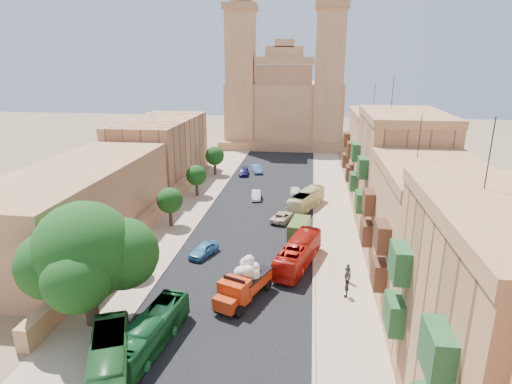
% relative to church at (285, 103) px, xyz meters
% --- Properties ---
extents(ground, '(260.00, 260.00, 0.00)m').
position_rel_church_xyz_m(ground, '(0.00, -78.61, -9.52)').
color(ground, brown).
extents(road_surface, '(14.00, 140.00, 0.01)m').
position_rel_church_xyz_m(road_surface, '(0.00, -48.61, -9.51)').
color(road_surface, black).
rests_on(road_surface, ground).
extents(sidewalk_east, '(5.00, 140.00, 0.01)m').
position_rel_church_xyz_m(sidewalk_east, '(9.50, -48.61, -9.51)').
color(sidewalk_east, tan).
rests_on(sidewalk_east, ground).
extents(sidewalk_west, '(5.00, 140.00, 0.01)m').
position_rel_church_xyz_m(sidewalk_west, '(-9.50, -48.61, -9.51)').
color(sidewalk_west, tan).
rests_on(sidewalk_west, ground).
extents(kerb_east, '(0.25, 140.00, 0.12)m').
position_rel_church_xyz_m(kerb_east, '(7.00, -48.61, -9.46)').
color(kerb_east, tan).
rests_on(kerb_east, ground).
extents(kerb_west, '(0.25, 140.00, 0.12)m').
position_rel_church_xyz_m(kerb_west, '(-7.00, -48.61, -9.46)').
color(kerb_west, tan).
rests_on(kerb_west, ground).
extents(townhouse_a, '(9.00, 14.00, 16.40)m').
position_rel_church_xyz_m(townhouse_a, '(15.95, -81.61, -3.11)').
color(townhouse_a, tan).
rests_on(townhouse_a, ground).
extents(townhouse_b, '(9.00, 14.00, 14.90)m').
position_rel_church_xyz_m(townhouse_b, '(15.95, -67.61, -3.86)').
color(townhouse_b, '#B27C50').
rests_on(townhouse_b, ground).
extents(townhouse_c, '(9.00, 14.00, 17.40)m').
position_rel_church_xyz_m(townhouse_c, '(15.95, -53.61, -2.61)').
color(townhouse_c, tan).
rests_on(townhouse_c, ground).
extents(townhouse_d, '(9.00, 14.00, 15.90)m').
position_rel_church_xyz_m(townhouse_d, '(15.95, -39.61, -3.36)').
color(townhouse_d, '#B27C50').
rests_on(townhouse_d, ground).
extents(west_wall, '(1.00, 40.00, 1.80)m').
position_rel_church_xyz_m(west_wall, '(-12.50, -58.61, -8.62)').
color(west_wall, '#B27C50').
rests_on(west_wall, ground).
extents(west_building_low, '(10.00, 28.00, 8.40)m').
position_rel_church_xyz_m(west_building_low, '(-18.00, -60.61, -5.32)').
color(west_building_low, '#9E6B45').
rests_on(west_building_low, ground).
extents(west_building_mid, '(10.00, 22.00, 10.00)m').
position_rel_church_xyz_m(west_building_mid, '(-18.00, -34.61, -4.52)').
color(west_building_mid, tan).
rests_on(west_building_mid, ground).
extents(church, '(28.00, 22.50, 36.30)m').
position_rel_church_xyz_m(church, '(0.00, 0.00, 0.00)').
color(church, '#B27C50').
rests_on(church, ground).
extents(ficus_tree, '(9.56, 8.79, 9.56)m').
position_rel_church_xyz_m(ficus_tree, '(-9.42, -74.61, -3.87)').
color(ficus_tree, '#37281B').
rests_on(ficus_tree, ground).
extents(street_tree_a, '(2.99, 2.99, 4.59)m').
position_rel_church_xyz_m(street_tree_a, '(-10.00, -66.61, -6.45)').
color(street_tree_a, '#37281B').
rests_on(street_tree_a, ground).
extents(street_tree_b, '(3.07, 3.07, 4.72)m').
position_rel_church_xyz_m(street_tree_b, '(-10.00, -54.61, -6.36)').
color(street_tree_b, '#37281B').
rests_on(street_tree_b, ground).
extents(street_tree_c, '(2.96, 2.96, 4.55)m').
position_rel_church_xyz_m(street_tree_c, '(-10.00, -42.61, -6.47)').
color(street_tree_c, '#37281B').
rests_on(street_tree_c, ground).
extents(street_tree_d, '(3.23, 3.23, 4.97)m').
position_rel_church_xyz_m(street_tree_d, '(-10.00, -30.61, -6.19)').
color(street_tree_d, '#37281B').
rests_on(street_tree_d, ground).
extents(red_truck, '(4.37, 6.52, 3.61)m').
position_rel_church_xyz_m(red_truck, '(1.19, -69.84, -7.93)').
color(red_truck, '#BB300E').
rests_on(red_truck, ground).
extents(olive_pickup, '(2.56, 4.63, 1.81)m').
position_rel_church_xyz_m(olive_pickup, '(5.31, -55.83, -8.63)').
color(olive_pickup, '#435D23').
rests_on(olive_pickup, ground).
extents(bus_green_south, '(5.79, 9.69, 2.67)m').
position_rel_church_xyz_m(bus_green_south, '(-5.18, -80.80, -8.18)').
color(bus_green_south, '#225F28').
rests_on(bus_green_south, ground).
extents(bus_green_north, '(3.18, 8.76, 2.39)m').
position_rel_church_xyz_m(bus_green_north, '(-4.12, -76.80, -8.32)').
color(bus_green_north, '#19642F').
rests_on(bus_green_north, ground).
extents(bus_red_east, '(4.52, 9.56, 2.59)m').
position_rel_church_xyz_m(bus_red_east, '(5.44, -63.15, -8.22)').
color(bus_red_east, '#AF160C').
rests_on(bus_red_east, ground).
extents(bus_cream_east, '(4.95, 8.71, 2.38)m').
position_rel_church_xyz_m(bus_cream_east, '(5.92, -46.14, -8.32)').
color(bus_cream_east, beige).
rests_on(bus_cream_east, ground).
extents(car_blue_a, '(2.85, 4.17, 1.32)m').
position_rel_church_xyz_m(car_blue_a, '(-4.08, -62.17, -8.86)').
color(car_blue_a, teal).
rests_on(car_blue_a, ground).
extents(car_white_a, '(1.69, 3.72, 1.18)m').
position_rel_church_xyz_m(car_white_a, '(-1.21, -43.12, -8.92)').
color(car_white_a, white).
rests_on(car_white_a, ground).
extents(car_cream, '(3.02, 4.59, 1.17)m').
position_rel_church_xyz_m(car_cream, '(3.11, -51.38, -8.93)').
color(car_cream, beige).
rests_on(car_cream, ground).
extents(car_dkblue, '(1.99, 4.06, 1.14)m').
position_rel_church_xyz_m(car_dkblue, '(-5.00, -30.24, -8.95)').
color(car_dkblue, '#121148').
rests_on(car_dkblue, ground).
extents(car_white_b, '(1.96, 4.06, 1.34)m').
position_rel_church_xyz_m(car_white_b, '(4.26, -40.58, -8.85)').
color(car_white_b, white).
rests_on(car_white_b, ground).
extents(car_blue_b, '(2.55, 4.20, 1.31)m').
position_rel_church_xyz_m(car_blue_b, '(-3.08, -28.19, -8.86)').
color(car_blue_b, '#4E80B8').
rests_on(car_blue_b, ground).
extents(pedestrian_a, '(0.76, 0.64, 1.78)m').
position_rel_church_xyz_m(pedestrian_a, '(9.94, -65.82, -8.63)').
color(pedestrian_a, '#28262B').
rests_on(pedestrian_a, ground).
extents(pedestrian_c, '(0.51, 1.02, 1.68)m').
position_rel_church_xyz_m(pedestrian_c, '(9.67, -68.39, -8.68)').
color(pedestrian_c, '#333336').
rests_on(pedestrian_c, ground).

